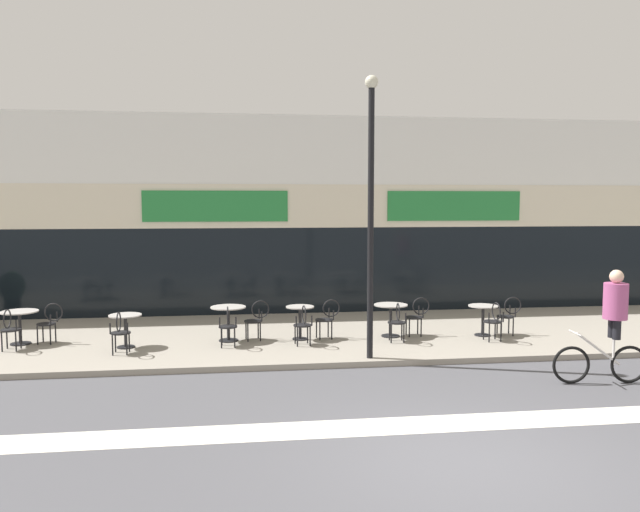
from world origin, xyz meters
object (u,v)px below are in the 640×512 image
Objects in this scene: cafe_chair_2_near at (228,324)px; bistro_table_0 at (20,320)px; cafe_chair_1_near at (120,330)px; cafe_chair_4_near at (397,319)px; cafe_chair_0_near at (9,327)px; cafe_chair_4_side at (417,314)px; cafe_chair_3_side at (327,316)px; cyclist_0 at (611,319)px; lamp_post at (371,198)px; bistro_table_2 at (228,316)px; bistro_table_5 at (483,314)px; cafe_chair_3_near at (303,322)px; cafe_chair_5_near at (494,319)px; bistro_table_1 at (125,324)px; bistro_table_4 at (391,313)px; cafe_chair_0_side at (50,320)px; cafe_chair_2_side at (256,317)px; cafe_chair_5_side at (509,313)px; bistro_table_3 at (300,316)px.

bistro_table_0 is at bearing 78.77° from cafe_chair_2_near.
cafe_chair_1_near is 1.00× the size of cafe_chair_4_near.
cafe_chair_0_near and cafe_chair_4_side have the same top height.
cafe_chair_3_side is 5.92m from cyclist_0.
bistro_table_2 is at bearing 145.96° from lamp_post.
cafe_chair_2_near reaches higher than bistro_table_0.
cafe_chair_3_near is at bearing -173.64° from bistro_table_5.
bistro_table_5 is 2.21m from cafe_chair_4_near.
bistro_table_5 is 0.79× the size of cafe_chair_5_near.
bistro_table_1 is at bearing 3.39° from cafe_chair_4_side.
cafe_chair_0_near is 0.44× the size of cyclist_0.
cafe_chair_0_side is (-7.63, 0.28, -0.03)m from bistro_table_4.
cafe_chair_5_near is (0.00, -0.63, 0.01)m from bistro_table_5.
cyclist_0 is at bearing -106.03° from cafe_chair_0_near.
cyclist_0 is (11.32, -4.06, 0.51)m from bistro_table_0.
cafe_chair_1_near and cafe_chair_2_side have the same top height.
cafe_chair_2_side and cafe_chair_3_side have the same top height.
cafe_chair_0_near is at bearing 81.87° from cafe_chair_3_near.
cafe_chair_2_near is at bearing -175.94° from bistro_table_5.
cafe_chair_3_near is 3.18m from lamp_post.
cafe_chair_2_side is at bearing -2.90° from bistro_table_0.
cafe_chair_2_side reaches higher than bistro_table_0.
bistro_table_1 is at bearing -4.53° from cafe_chair_3_side.
cafe_chair_5_near is at bearing 19.39° from lamp_post.
cafe_chair_5_side is at bearing -79.97° from cyclist_0.
cafe_chair_0_side and cafe_chair_2_side have the same top height.
cafe_chair_2_near and cafe_chair_4_near have the same top height.
bistro_table_0 is 0.88× the size of cafe_chair_0_near.
bistro_table_2 is 0.88× the size of cafe_chair_0_side.
cafe_chair_1_near is (-8.06, -0.77, 0.01)m from bistro_table_5.
cafe_chair_0_near is 1.00× the size of cafe_chair_5_side.
cafe_chair_5_side is at bearing 0.94° from bistro_table_1.
cafe_chair_1_near is (-3.79, -0.92, -0.02)m from bistro_table_3.
cafe_chair_0_side and cafe_chair_2_near have the same top height.
cafe_chair_0_near is (-0.00, -0.63, -0.02)m from bistro_table_0.
bistro_table_2 is (2.18, 0.36, 0.05)m from bistro_table_1.
cyclist_0 is (0.90, -2.96, 0.53)m from cafe_chair_5_near.
bistro_table_4 is at bearing 171.72° from cafe_chair_2_side.
cafe_chair_1_near and cafe_chair_3_near have the same top height.
bistro_table_5 is 0.79× the size of cafe_chair_2_side.
bistro_table_5 is 10.41m from cafe_chair_0_near.
cafe_chair_4_side is 1.00× the size of cafe_chair_5_near.
cyclist_0 is (5.18, -3.74, 0.51)m from bistro_table_3.
cafe_chair_4_near is at bearing -168.62° from bistro_table_5.
bistro_table_4 is 0.86× the size of cafe_chair_1_near.
cafe_chair_0_side is (-3.90, 0.26, -0.05)m from bistro_table_2.
cafe_chair_4_near is 1.00× the size of cafe_chair_5_side.
cafe_chair_1_near reaches higher than bistro_table_2.
cafe_chair_1_near is at bearing 3.42° from cafe_chair_3_side.
bistro_table_5 is 0.35× the size of cyclist_0.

